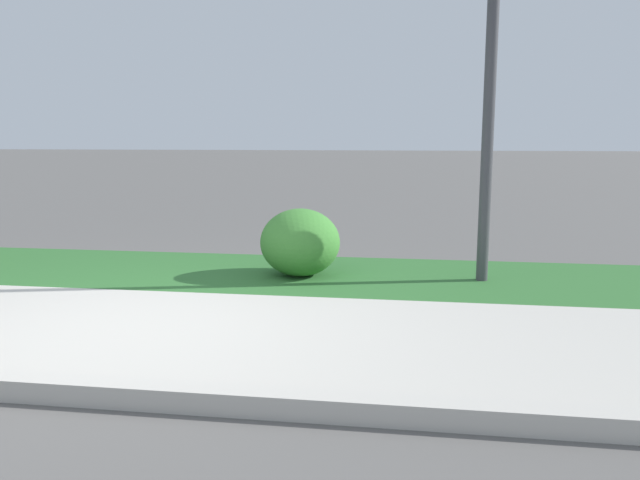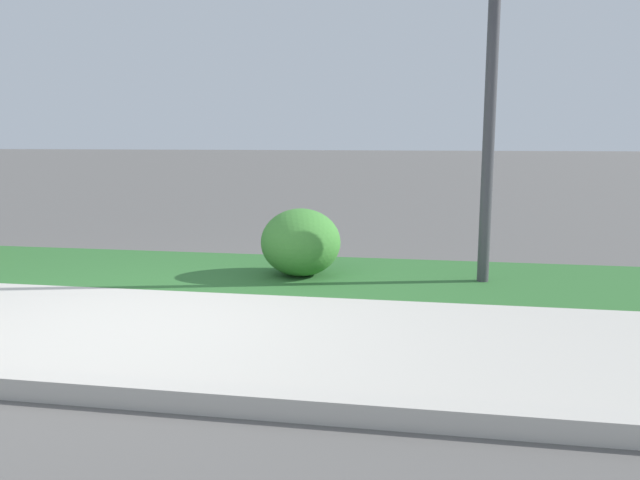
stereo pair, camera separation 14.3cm
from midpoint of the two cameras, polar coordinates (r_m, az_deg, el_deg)
The scene contains 5 objects.
ground_plane at distance 4.76m, azimuth -17.24°, elevation -7.77°, with size 120.00×120.00×0.00m, color #5B5956.
sidewalk_pavement at distance 4.76m, azimuth -17.24°, elevation -7.71°, with size 18.00×2.19×0.01m, color #BCB7AD.
grass_verge at distance 6.57m, azimuth -9.22°, elevation -2.72°, with size 18.00×1.87×0.01m, color #2D662D.
street_curb at distance 3.80m, azimuth -25.49°, elevation -11.77°, with size 18.00×0.16×0.12m, color #BCB7AD.
shrub_bush_far_verge at distance 6.19m, azimuth -1.11°, elevation -0.21°, with size 0.79×0.79×0.67m.
Camera 2 is at (2.19, -4.03, 1.37)m, focal length 35.00 mm.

